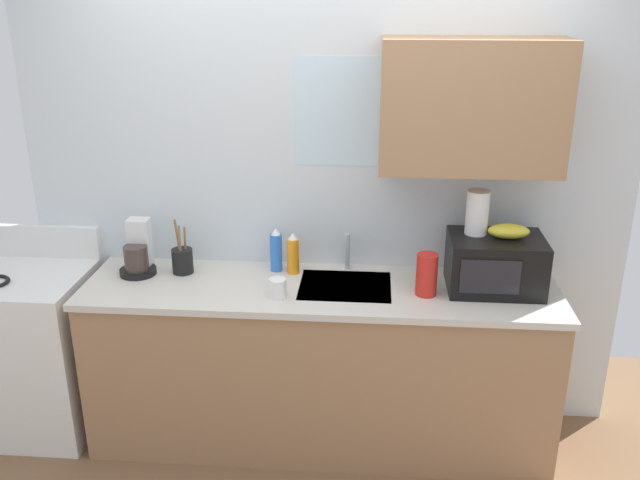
{
  "coord_description": "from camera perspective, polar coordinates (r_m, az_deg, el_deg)",
  "views": [
    {
      "loc": [
        0.25,
        -3.13,
        2.33
      ],
      "look_at": [
        0.0,
        0.0,
        1.15
      ],
      "focal_mm": 38.4,
      "sensor_mm": 36.0,
      "label": 1
    }
  ],
  "objects": [
    {
      "name": "kitchen_wall_assembly",
      "position": [
        3.58,
        2.41,
        4.68
      ],
      "size": [
        3.17,
        0.42,
        2.5
      ],
      "color": "silver",
      "rests_on": "ground"
    },
    {
      "name": "counter_unit",
      "position": [
        3.65,
        0.04,
        -10.21
      ],
      "size": [
        2.4,
        0.63,
        0.9
      ],
      "color": "#9E7551",
      "rests_on": "ground"
    },
    {
      "name": "sink_faucet",
      "position": [
        3.62,
        2.29,
        -0.97
      ],
      "size": [
        0.03,
        0.03,
        0.2
      ],
      "primitive_type": "cylinder",
      "color": "#B2B5BA",
      "rests_on": "counter_unit"
    },
    {
      "name": "stove_range",
      "position": [
        4.07,
        -22.49,
        -8.52
      ],
      "size": [
        0.6,
        0.6,
        1.08
      ],
      "color": "white",
      "rests_on": "ground"
    },
    {
      "name": "microwave",
      "position": [
        3.48,
        14.38,
        -1.9
      ],
      "size": [
        0.46,
        0.35,
        0.27
      ],
      "color": "black",
      "rests_on": "counter_unit"
    },
    {
      "name": "banana_bunch",
      "position": [
        3.43,
        15.45,
        0.72
      ],
      "size": [
        0.2,
        0.11,
        0.07
      ],
      "primitive_type": "ellipsoid",
      "color": "gold",
      "rests_on": "microwave"
    },
    {
      "name": "paper_towel_roll",
      "position": [
        3.43,
        12.97,
        2.25
      ],
      "size": [
        0.11,
        0.11,
        0.22
      ],
      "primitive_type": "cylinder",
      "color": "white",
      "rests_on": "microwave"
    },
    {
      "name": "coffee_maker",
      "position": [
        3.7,
        -14.9,
        -1.09
      ],
      "size": [
        0.19,
        0.21,
        0.28
      ],
      "color": "black",
      "rests_on": "counter_unit"
    },
    {
      "name": "dish_soap_bottle_orange",
      "position": [
        3.57,
        -2.25,
        -1.19
      ],
      "size": [
        0.06,
        0.06,
        0.22
      ],
      "color": "orange",
      "rests_on": "counter_unit"
    },
    {
      "name": "dish_soap_bottle_blue",
      "position": [
        3.6,
        -3.68,
        -0.89
      ],
      "size": [
        0.06,
        0.06,
        0.24
      ],
      "color": "blue",
      "rests_on": "counter_unit"
    },
    {
      "name": "cereal_canister",
      "position": [
        3.36,
        8.88,
        -2.86
      ],
      "size": [
        0.1,
        0.1,
        0.21
      ],
      "primitive_type": "cylinder",
      "color": "red",
      "rests_on": "counter_unit"
    },
    {
      "name": "mug_white",
      "position": [
        3.32,
        -3.54,
        -4.02
      ],
      "size": [
        0.08,
        0.08,
        0.09
      ],
      "primitive_type": "cylinder",
      "color": "white",
      "rests_on": "counter_unit"
    },
    {
      "name": "utensil_crock",
      "position": [
        3.66,
        -11.39,
        -1.64
      ],
      "size": [
        0.11,
        0.11,
        0.3
      ],
      "color": "black",
      "rests_on": "counter_unit"
    }
  ]
}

